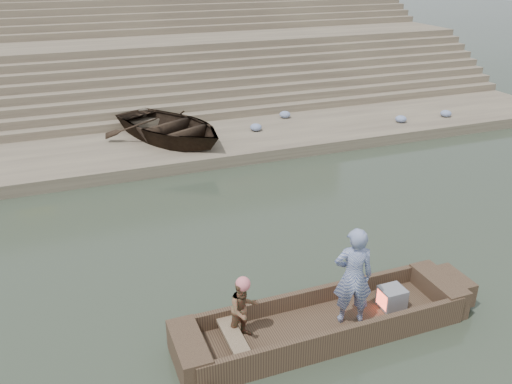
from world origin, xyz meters
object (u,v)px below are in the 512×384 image
rowing_man (243,310)px  beached_rowboat (171,127)px  standing_man (353,276)px  main_rowboat (324,328)px  television (391,298)px

rowing_man → beached_rowboat: size_ratio=0.25×
standing_man → rowing_man: 2.05m
main_rowboat → rowing_man: bearing=173.2°
rowing_man → standing_man: bearing=-18.4°
rowing_man → television: size_ratio=2.56×
main_rowboat → television: television is taller
standing_man → beached_rowboat: (-0.89, 10.83, -0.30)m
main_rowboat → standing_man: 1.18m
television → rowing_man: bearing=176.5°
standing_man → television: bearing=-154.8°
rowing_man → beached_rowboat: 10.61m
standing_man → television: 1.24m
television → beached_rowboat: size_ratio=0.10×
main_rowboat → rowing_man: (-1.51, 0.18, 0.70)m
main_rowboat → beached_rowboat: (-0.41, 10.74, 0.78)m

